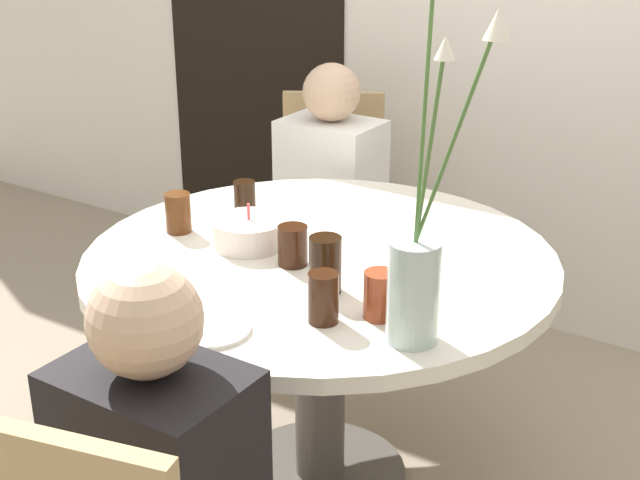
{
  "coord_description": "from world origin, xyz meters",
  "views": [
    {
      "loc": [
        1.17,
        -1.79,
        1.64
      ],
      "look_at": [
        0.0,
        0.0,
        0.75
      ],
      "focal_mm": 50.0,
      "sensor_mm": 36.0,
      "label": 1
    }
  ],
  "objects_px": {
    "drink_glass_1": "(245,200)",
    "person_guest": "(331,216)",
    "chair_right_flank": "(332,201)",
    "drink_glass_4": "(380,295)",
    "drink_glass_5": "(178,213)",
    "flower_vase": "(417,269)",
    "drink_glass_2": "(323,298)",
    "side_plate": "(210,329)",
    "drink_glass_0": "(293,246)",
    "birthday_cake": "(249,232)",
    "drink_glass_3": "(325,265)"
  },
  "relations": [
    {
      "from": "chair_right_flank",
      "to": "drink_glass_2",
      "type": "relative_size",
      "value": 7.52
    },
    {
      "from": "drink_glass_2",
      "to": "drink_glass_5",
      "type": "bearing_deg",
      "value": 159.76
    },
    {
      "from": "chair_right_flank",
      "to": "drink_glass_5",
      "type": "bearing_deg",
      "value": -114.29
    },
    {
      "from": "drink_glass_1",
      "to": "drink_glass_5",
      "type": "xyz_separation_m",
      "value": [
        -0.09,
        -0.18,
        -0.0
      ]
    },
    {
      "from": "drink_glass_5",
      "to": "person_guest",
      "type": "relative_size",
      "value": 0.11
    },
    {
      "from": "flower_vase",
      "to": "drink_glass_3",
      "type": "xyz_separation_m",
      "value": [
        -0.29,
        0.11,
        -0.1
      ]
    },
    {
      "from": "side_plate",
      "to": "drink_glass_1",
      "type": "bearing_deg",
      "value": 121.24
    },
    {
      "from": "flower_vase",
      "to": "drink_glass_5",
      "type": "distance_m",
      "value": 0.88
    },
    {
      "from": "drink_glass_5",
      "to": "side_plate",
      "type": "bearing_deg",
      "value": -42.14
    },
    {
      "from": "flower_vase",
      "to": "side_plate",
      "type": "xyz_separation_m",
      "value": [
        -0.39,
        -0.2,
        -0.17
      ]
    },
    {
      "from": "drink_glass_3",
      "to": "drink_glass_4",
      "type": "relative_size",
      "value": 1.26
    },
    {
      "from": "side_plate",
      "to": "drink_glass_4",
      "type": "height_order",
      "value": "drink_glass_4"
    },
    {
      "from": "drink_glass_0",
      "to": "person_guest",
      "type": "xyz_separation_m",
      "value": [
        -0.42,
        0.84,
        -0.28
      ]
    },
    {
      "from": "flower_vase",
      "to": "person_guest",
      "type": "bearing_deg",
      "value": 130.04
    },
    {
      "from": "drink_glass_4",
      "to": "drink_glass_5",
      "type": "xyz_separation_m",
      "value": [
        -0.72,
        0.15,
        0.0
      ]
    },
    {
      "from": "birthday_cake",
      "to": "drink_glass_5",
      "type": "height_order",
      "value": "birthday_cake"
    },
    {
      "from": "birthday_cake",
      "to": "person_guest",
      "type": "height_order",
      "value": "person_guest"
    },
    {
      "from": "birthday_cake",
      "to": "drink_glass_5",
      "type": "distance_m",
      "value": 0.23
    },
    {
      "from": "drink_glass_0",
      "to": "drink_glass_3",
      "type": "height_order",
      "value": "drink_glass_3"
    },
    {
      "from": "side_plate",
      "to": "drink_glass_2",
      "type": "distance_m",
      "value": 0.26
    },
    {
      "from": "flower_vase",
      "to": "drink_glass_2",
      "type": "distance_m",
      "value": 0.24
    },
    {
      "from": "birthday_cake",
      "to": "drink_glass_3",
      "type": "distance_m",
      "value": 0.35
    },
    {
      "from": "person_guest",
      "to": "drink_glass_0",
      "type": "bearing_deg",
      "value": -63.48
    },
    {
      "from": "person_guest",
      "to": "drink_glass_5",
      "type": "bearing_deg",
      "value": -88.3
    },
    {
      "from": "drink_glass_1",
      "to": "drink_glass_2",
      "type": "bearing_deg",
      "value": -37.64
    },
    {
      "from": "chair_right_flank",
      "to": "drink_glass_5",
      "type": "distance_m",
      "value": 1.01
    },
    {
      "from": "drink_glass_0",
      "to": "drink_glass_4",
      "type": "relative_size",
      "value": 0.94
    },
    {
      "from": "flower_vase",
      "to": "drink_glass_4",
      "type": "relative_size",
      "value": 7.05
    },
    {
      "from": "chair_right_flank",
      "to": "drink_glass_4",
      "type": "xyz_separation_m",
      "value": [
        0.83,
        -1.11,
        0.28
      ]
    },
    {
      "from": "birthday_cake",
      "to": "side_plate",
      "type": "height_order",
      "value": "birthday_cake"
    },
    {
      "from": "side_plate",
      "to": "drink_glass_0",
      "type": "distance_m",
      "value": 0.4
    },
    {
      "from": "drink_glass_2",
      "to": "drink_glass_4",
      "type": "height_order",
      "value": "drink_glass_2"
    },
    {
      "from": "drink_glass_2",
      "to": "drink_glass_0",
      "type": "bearing_deg",
      "value": 136.89
    },
    {
      "from": "birthday_cake",
      "to": "drink_glass_1",
      "type": "bearing_deg",
      "value": 130.75
    },
    {
      "from": "drink_glass_3",
      "to": "chair_right_flank",
      "type": "bearing_deg",
      "value": 121.6
    },
    {
      "from": "drink_glass_2",
      "to": "drink_glass_3",
      "type": "relative_size",
      "value": 0.84
    },
    {
      "from": "drink_glass_4",
      "to": "drink_glass_3",
      "type": "bearing_deg",
      "value": 165.3
    },
    {
      "from": "drink_glass_0",
      "to": "person_guest",
      "type": "relative_size",
      "value": 0.1
    },
    {
      "from": "drink_glass_4",
      "to": "drink_glass_0",
      "type": "bearing_deg",
      "value": 157.97
    },
    {
      "from": "birthday_cake",
      "to": "person_guest",
      "type": "bearing_deg",
      "value": 107.32
    },
    {
      "from": "drink_glass_2",
      "to": "person_guest",
      "type": "xyz_separation_m",
      "value": [
        -0.65,
        1.06,
        -0.28
      ]
    },
    {
      "from": "drink_glass_0",
      "to": "person_guest",
      "type": "height_order",
      "value": "person_guest"
    },
    {
      "from": "drink_glass_1",
      "to": "person_guest",
      "type": "relative_size",
      "value": 0.11
    },
    {
      "from": "person_guest",
      "to": "drink_glass_2",
      "type": "bearing_deg",
      "value": -58.32
    },
    {
      "from": "person_guest",
      "to": "birthday_cake",
      "type": "bearing_deg",
      "value": -72.68
    },
    {
      "from": "birthday_cake",
      "to": "flower_vase",
      "type": "height_order",
      "value": "flower_vase"
    },
    {
      "from": "side_plate",
      "to": "drink_glass_2",
      "type": "xyz_separation_m",
      "value": [
        0.18,
        0.17,
        0.05
      ]
    },
    {
      "from": "chair_right_flank",
      "to": "drink_glass_2",
      "type": "bearing_deg",
      "value": -89.0
    },
    {
      "from": "chair_right_flank",
      "to": "side_plate",
      "type": "xyz_separation_m",
      "value": [
        0.55,
        -1.37,
        0.23
      ]
    },
    {
      "from": "chair_right_flank",
      "to": "person_guest",
      "type": "distance_m",
      "value": 0.16
    }
  ]
}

